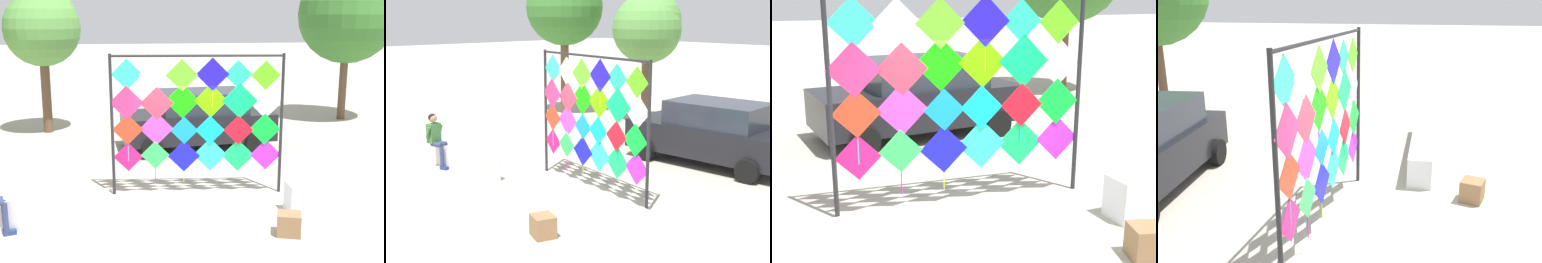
{
  "view_description": "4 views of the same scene",
  "coord_description": "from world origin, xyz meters",
  "views": [
    {
      "loc": [
        -1.47,
        -10.17,
        4.07
      ],
      "look_at": [
        -0.03,
        0.47,
        1.56
      ],
      "focal_mm": 47.53,
      "sensor_mm": 36.0,
      "label": 1
    },
    {
      "loc": [
        8.77,
        -7.2,
        4.07
      ],
      "look_at": [
        0.31,
        0.35,
        1.53
      ],
      "focal_mm": 48.79,
      "sensor_mm": 36.0,
      "label": 2
    },
    {
      "loc": [
        -2.78,
        -6.01,
        3.13
      ],
      "look_at": [
        -0.08,
        0.32,
        1.3
      ],
      "focal_mm": 48.45,
      "sensor_mm": 36.0,
      "label": 3
    },
    {
      "loc": [
        -6.39,
        -0.76,
        3.74
      ],
      "look_at": [
        0.06,
        0.5,
        1.72
      ],
      "focal_mm": 40.46,
      "sensor_mm": 36.0,
      "label": 4
    }
  ],
  "objects": [
    {
      "name": "parked_car",
      "position": [
        0.78,
        4.95,
        0.9
      ],
      "size": [
        4.71,
        2.52,
        1.77
      ],
      "color": "black",
      "rests_on": "ground"
    },
    {
      "name": "cardboard_box_large",
      "position": [
        1.53,
        -1.61,
        0.21
      ],
      "size": [
        0.54,
        0.52,
        0.42
      ],
      "primitive_type": "cube",
      "rotation": [
        0.0,
        0.0,
        -0.3
      ],
      "color": "olive",
      "rests_on": "ground"
    },
    {
      "name": "kite_display_rack",
      "position": [
        0.15,
        0.89,
        1.9
      ],
      "size": [
        3.89,
        0.42,
        3.21
      ],
      "color": "#232328",
      "rests_on": "ground"
    },
    {
      "name": "ground",
      "position": [
        0.0,
        0.0,
        0.0
      ],
      "size": [
        120.0,
        120.0,
        0.0
      ],
      "primitive_type": "plane",
      "color": "#ADA393"
    }
  ]
}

